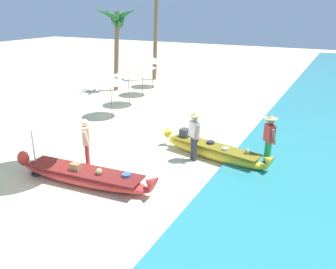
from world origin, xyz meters
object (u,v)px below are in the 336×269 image
at_px(person_tourist_customer, 86,142).
at_px(person_vendor_hatted, 194,133).
at_px(boat_red_foreground, 84,176).
at_px(person_vendor_assistant, 269,137).
at_px(palm_tree_tall_inland, 117,23).
at_px(patio_umbrella_large, 28,112).
at_px(boat_yellow_midground, 213,151).

bearing_deg(person_tourist_customer, person_vendor_hatted, 40.18).
bearing_deg(boat_red_foreground, person_vendor_assistant, 39.48).
height_order(boat_red_foreground, palm_tree_tall_inland, palm_tree_tall_inland).
bearing_deg(person_vendor_hatted, palm_tree_tall_inland, 137.28).
bearing_deg(person_tourist_customer, boat_red_foreground, -57.83).
bearing_deg(patio_umbrella_large, person_vendor_assistant, 32.25).
height_order(boat_yellow_midground, person_vendor_assistant, person_vendor_assistant).
bearing_deg(person_vendor_hatted, person_tourist_customer, -139.82).
relative_size(boat_red_foreground, boat_yellow_midground, 1.12).
xyz_separation_m(boat_yellow_midground, patio_umbrella_large, (-4.47, -3.70, 1.78)).
xyz_separation_m(person_tourist_customer, patio_umbrella_large, (-1.23, -1.00, 1.09)).
bearing_deg(palm_tree_tall_inland, boat_red_foreground, -60.33).
distance_m(person_tourist_customer, person_vendor_assistant, 5.83).
xyz_separation_m(person_vendor_hatted, person_tourist_customer, (-2.69, -2.28, -0.02)).
bearing_deg(boat_yellow_midground, person_vendor_assistant, 7.78).
xyz_separation_m(boat_red_foreground, boat_yellow_midground, (2.74, 3.49, 0.03)).
xyz_separation_m(boat_red_foreground, patio_umbrella_large, (-1.72, -0.21, 1.81)).
height_order(person_tourist_customer, patio_umbrella_large, patio_umbrella_large).
distance_m(patio_umbrella_large, palm_tree_tall_inland, 11.98).
bearing_deg(boat_yellow_midground, boat_red_foreground, -128.16).
bearing_deg(boat_red_foreground, boat_yellow_midground, 51.84).
bearing_deg(person_vendor_assistant, boat_yellow_midground, -172.22).
xyz_separation_m(boat_yellow_midground, person_vendor_assistant, (1.79, 0.24, 0.75)).
xyz_separation_m(patio_umbrella_large, palm_tree_tall_inland, (-4.40, 10.96, 2.02)).
relative_size(person_vendor_hatted, person_vendor_assistant, 0.97).
distance_m(person_vendor_hatted, person_vendor_assistant, 2.43).
height_order(boat_red_foreground, person_tourist_customer, person_tourist_customer).
height_order(person_vendor_hatted, person_vendor_assistant, person_vendor_assistant).
bearing_deg(boat_red_foreground, person_tourist_customer, 122.17).
height_order(patio_umbrella_large, palm_tree_tall_inland, palm_tree_tall_inland).
xyz_separation_m(boat_yellow_midground, person_tourist_customer, (-3.24, -2.71, 0.70)).
relative_size(person_tourist_customer, palm_tree_tall_inland, 0.34).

